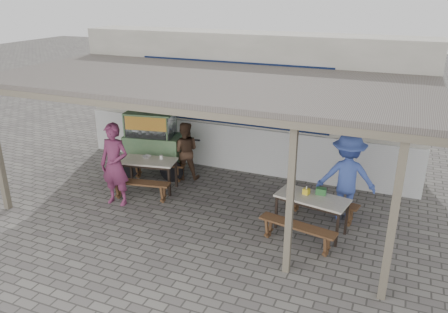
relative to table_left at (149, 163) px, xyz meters
The scene contains 17 objects.
ground 1.96m from the table_left, 34.29° to the right, with size 60.00×60.00×0.00m, color #65615C.
back_wall 3.14m from the table_left, 59.04° to the left, with size 9.00×1.28×3.50m.
warung_roof 2.57m from the table_left, ahead, with size 9.00×4.21×2.81m.
table_left is the anchor object (origin of this frame).
bench_left_street 0.68m from the table_left, 79.42° to the right, with size 1.40×0.53×0.45m.
bench_left_wall 0.68m from the table_left, 100.58° to the left, with size 1.40×0.53×0.45m.
table_right 3.99m from the table_left, ahead, with size 1.47×0.89×0.75m.
bench_right_street 4.01m from the table_left, 15.99° to the right, with size 1.50×0.55×0.45m.
bench_right_wall 4.10m from the table_left, ahead, with size 1.50×0.55×0.45m.
vendor_cart 0.96m from the table_left, 114.59° to the left, with size 2.00×1.07×1.66m.
patron_street_side 0.99m from the table_left, 107.35° to the right, with size 0.68×0.44×1.86m, color #6C2A4B.
patron_wall_side 1.04m from the table_left, 62.62° to the left, with size 0.72×0.56×1.47m, color #4C3425.
patron_right_table 4.50m from the table_left, ahead, with size 1.19×0.69×1.85m, color #435DBD.
tissue_box 3.85m from the table_left, ahead, with size 0.11×0.11×0.11m, color yellow.
donation_box 4.10m from the table_left, ahead, with size 0.19×0.13×0.13m, color #327137.
condiment_jar 0.33m from the table_left, 37.29° to the left, with size 0.08×0.08×0.09m, color white.
condiment_bowl 0.20m from the table_left, 136.56° to the left, with size 0.20×0.20×0.05m, color white.
Camera 1 is at (3.78, -7.09, 4.49)m, focal length 35.00 mm.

